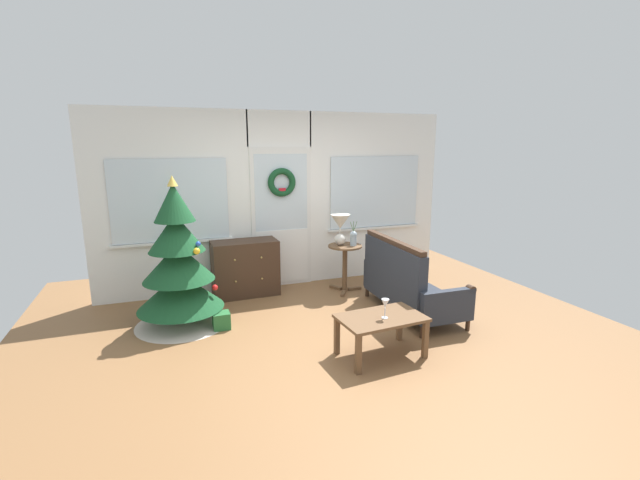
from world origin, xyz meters
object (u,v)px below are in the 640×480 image
at_px(table_lamp, 340,225).
at_px(flower_vase, 353,238).
at_px(settee_sofa, 406,284).
at_px(wine_glass, 385,304).
at_px(gift_box, 221,321).
at_px(christmas_tree, 179,270).
at_px(dresser_cabinet, 245,268).
at_px(coffee_table, 381,322).
at_px(side_table, 345,259).

height_order(table_lamp, flower_vase, table_lamp).
bearing_deg(flower_vase, table_lamp, 147.99).
height_order(settee_sofa, flower_vase, flower_vase).
relative_size(wine_glass, gift_box, 1.01).
relative_size(christmas_tree, table_lamp, 3.98).
relative_size(dresser_cabinet, gift_box, 4.70).
distance_m(dresser_cabinet, coffee_table, 2.45).
height_order(christmas_tree, table_lamp, christmas_tree).
bearing_deg(dresser_cabinet, gift_box, -114.87).
relative_size(dresser_cabinet, table_lamp, 2.07).
bearing_deg(christmas_tree, coffee_table, -39.61).
height_order(flower_vase, wine_glass, flower_vase).
height_order(table_lamp, wine_glass, table_lamp).
xyz_separation_m(christmas_tree, gift_box, (0.42, -0.29, -0.57)).
height_order(settee_sofa, wine_glass, settee_sofa).
xyz_separation_m(coffee_table, wine_glass, (0.01, -0.05, 0.20)).
bearing_deg(coffee_table, dresser_cabinet, 112.12).
bearing_deg(side_table, wine_glass, -102.33).
distance_m(flower_vase, wine_glass, 1.99).
bearing_deg(settee_sofa, table_lamp, 113.17).
xyz_separation_m(christmas_tree, flower_vase, (2.37, 0.34, 0.14)).
relative_size(settee_sofa, side_table, 2.26).
relative_size(settee_sofa, coffee_table, 1.77).
xyz_separation_m(settee_sofa, table_lamp, (-0.45, 1.05, 0.59)).
bearing_deg(flower_vase, christmas_tree, -171.75).
bearing_deg(gift_box, settee_sofa, -7.94).
height_order(dresser_cabinet, side_table, dresser_cabinet).
relative_size(christmas_tree, side_table, 2.56).
distance_m(christmas_tree, table_lamp, 2.27).
height_order(side_table, coffee_table, side_table).
bearing_deg(settee_sofa, christmas_tree, 167.13).
distance_m(wine_glass, gift_box, 1.96).
height_order(side_table, table_lamp, table_lamp).
distance_m(table_lamp, flower_vase, 0.25).
relative_size(dresser_cabinet, flower_vase, 2.60).
distance_m(dresser_cabinet, wine_glass, 2.50).
height_order(christmas_tree, dresser_cabinet, christmas_tree).
bearing_deg(side_table, coffee_table, -102.98).
relative_size(side_table, flower_vase, 1.95).
bearing_deg(side_table, settee_sofa, -68.92).
relative_size(christmas_tree, coffee_table, 2.00).
xyz_separation_m(dresser_cabinet, table_lamp, (1.30, -0.31, 0.58)).
bearing_deg(flower_vase, wine_glass, -105.54).
relative_size(settee_sofa, table_lamp, 3.52).
bearing_deg(wine_glass, flower_vase, 74.46).
xyz_separation_m(dresser_cabinet, wine_glass, (0.94, -2.32, 0.17)).
xyz_separation_m(dresser_cabinet, flower_vase, (1.46, -0.41, 0.41)).
bearing_deg(christmas_tree, wine_glass, -40.26).
bearing_deg(christmas_tree, gift_box, -35.20).
xyz_separation_m(christmas_tree, settee_sofa, (2.66, -0.61, -0.29)).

